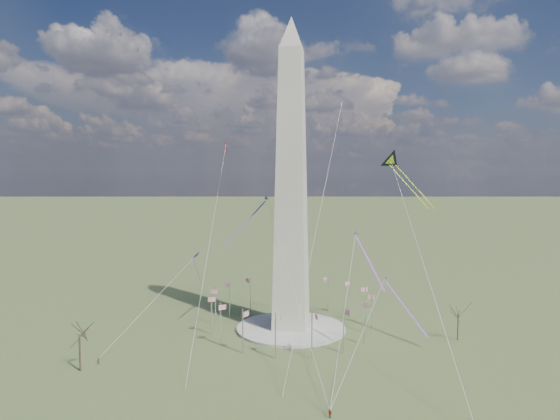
% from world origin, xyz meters
% --- Properties ---
extents(ground, '(2000.00, 2000.00, 0.00)m').
position_xyz_m(ground, '(0.00, 0.00, 0.00)').
color(ground, '#4D542A').
rests_on(ground, ground).
extents(plaza, '(36.00, 36.00, 0.80)m').
position_xyz_m(plaza, '(0.00, 0.00, 0.40)').
color(plaza, beige).
rests_on(plaza, ground).
extents(washington_monument, '(15.56, 15.56, 100.00)m').
position_xyz_m(washington_monument, '(0.00, 0.00, 47.95)').
color(washington_monument, beige).
rests_on(washington_monument, plaza).
extents(flagpole_ring, '(54.40, 54.40, 13.00)m').
position_xyz_m(flagpole_ring, '(-0.00, -0.00, 7.27)').
color(flagpole_ring, silver).
rests_on(flagpole_ring, ground).
extents(tree_near, '(7.15, 7.15, 12.51)m').
position_xyz_m(tree_near, '(52.44, -0.58, 8.92)').
color(tree_near, '#46392A').
rests_on(tree_near, ground).
extents(tree_far, '(7.81, 7.81, 13.66)m').
position_xyz_m(tree_far, '(-48.61, -44.07, 9.74)').
color(tree_far, '#46392A').
rests_on(tree_far, ground).
extents(person_west, '(0.98, 0.88, 1.65)m').
position_xyz_m(person_west, '(-46.41, -39.00, 0.83)').
color(person_west, gray).
rests_on(person_west, ground).
extents(person_centre, '(1.24, 0.79, 1.95)m').
position_xyz_m(person_centre, '(17.97, -56.80, 0.98)').
color(person_centre, gray).
rests_on(person_centre, ground).
extents(kite_delta_black, '(17.04, 20.43, 17.99)m').
position_xyz_m(kite_delta_black, '(32.19, 7.03, 54.78)').
color(kite_delta_black, black).
rests_on(kite_delta_black, ground).
extents(kite_diamond_purple, '(2.35, 3.54, 10.59)m').
position_xyz_m(kite_diamond_purple, '(-34.66, 5.16, 21.69)').
color(kite_diamond_purple, '#421C82').
rests_on(kite_diamond_purple, ground).
extents(kite_streamer_left, '(10.10, 19.62, 14.48)m').
position_xyz_m(kite_streamer_left, '(24.00, -9.41, 27.86)').
color(kite_streamer_left, '#E52444').
rests_on(kite_streamer_left, ground).
extents(kite_streamer_mid, '(10.81, 20.36, 15.12)m').
position_xyz_m(kite_streamer_mid, '(-13.53, 2.23, 37.72)').
color(kite_streamer_mid, '#E52444').
rests_on(kite_streamer_mid, ground).
extents(kite_streamer_right, '(13.58, 17.83, 14.56)m').
position_xyz_m(kite_streamer_right, '(34.62, 1.06, 11.89)').
color(kite_streamer_right, '#E52444').
rests_on(kite_streamer_right, ground).
extents(kite_small_red, '(1.72, 1.67, 4.90)m').
position_xyz_m(kite_small_red, '(-34.33, 41.23, 63.24)').
color(kite_small_red, red).
rests_on(kite_small_red, ground).
extents(kite_small_white, '(1.27, 1.67, 4.28)m').
position_xyz_m(kite_small_white, '(12.88, 46.94, 79.37)').
color(kite_small_white, white).
rests_on(kite_small_white, ground).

